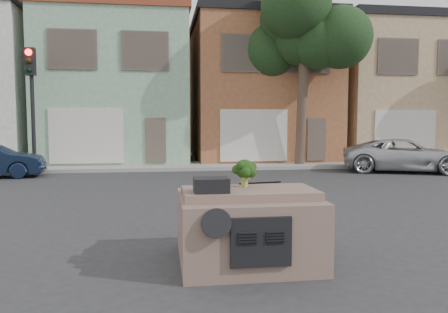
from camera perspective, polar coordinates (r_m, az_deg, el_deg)
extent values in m
plane|color=#303033|center=(9.61, -0.44, -8.00)|extent=(120.00, 120.00, 0.00)
cube|color=gray|center=(19.94, -4.43, -1.22)|extent=(40.00, 3.00, 0.15)
cube|color=#89B290|center=(23.97, -13.58, 8.50)|extent=(7.20, 8.20, 7.55)
cube|color=#975A37|center=(24.43, 4.42, 8.54)|extent=(7.20, 8.20, 7.55)
cube|color=tan|center=(27.05, 20.28, 7.89)|extent=(7.20, 8.20, 7.55)
imported|color=#B6B8BE|center=(19.65, 22.51, -1.87)|extent=(5.44, 3.86, 1.38)
cube|color=black|center=(19.53, -23.78, 5.55)|extent=(0.40, 0.40, 5.10)
cube|color=#1C3718|center=(20.21, 10.17, 10.66)|extent=(4.40, 4.00, 8.50)
cube|color=#775D51|center=(6.60, 3.05, -8.87)|extent=(2.00, 1.80, 1.12)
cube|color=black|center=(6.05, -1.69, -3.74)|extent=(0.48, 0.38, 0.20)
cube|color=black|center=(6.92, 4.74, -3.44)|extent=(0.69, 0.15, 0.02)
cube|color=black|center=(6.55, 2.70, -2.13)|extent=(0.48, 0.48, 0.42)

